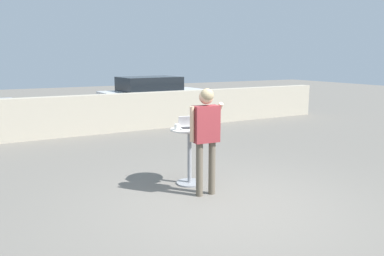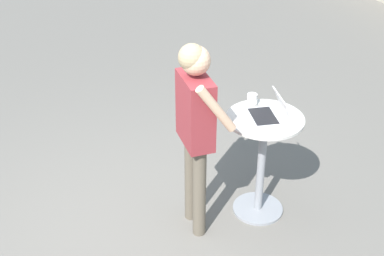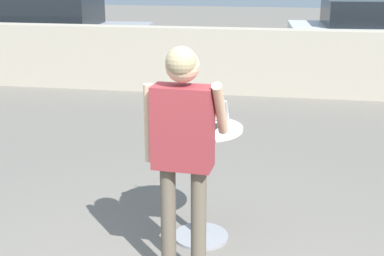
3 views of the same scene
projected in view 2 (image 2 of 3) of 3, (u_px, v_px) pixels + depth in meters
ground_plane at (139, 240)px, 4.55m from camera, size 50.00×50.00×0.00m
cafe_table at (262, 154)px, 4.58m from camera, size 0.65×0.65×0.98m
laptop at (270, 113)px, 4.38m from camera, size 0.39×0.39×0.20m
coffee_mug at (252, 100)px, 4.56m from camera, size 0.12×0.09×0.10m
standing_person at (195, 118)px, 4.17m from camera, size 0.56×0.36×1.71m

